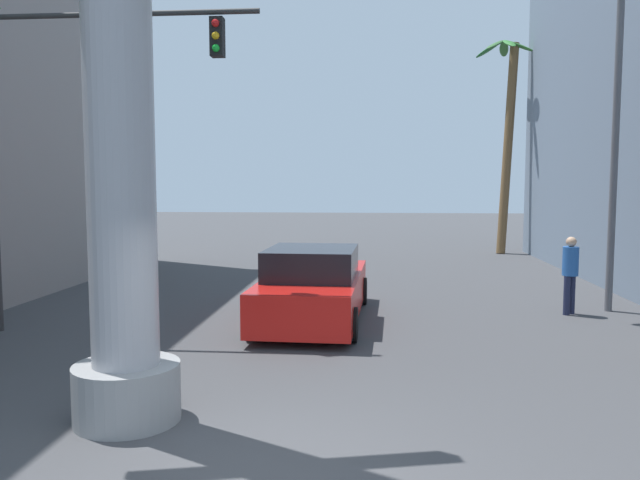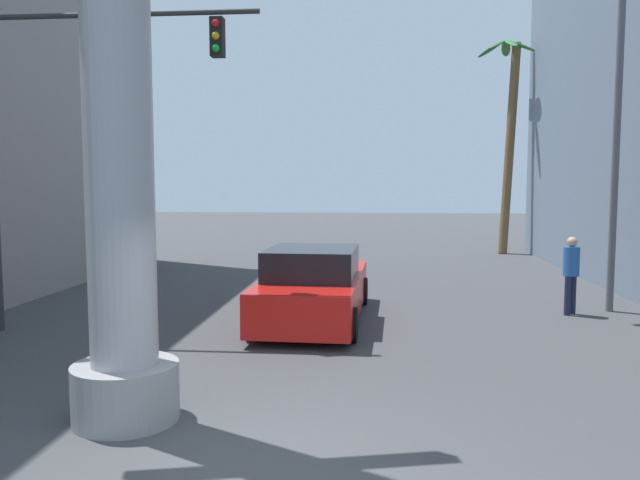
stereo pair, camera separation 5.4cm
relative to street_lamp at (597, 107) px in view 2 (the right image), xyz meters
name	(u,v)px [view 2 (the right image)]	position (x,y,z in m)	size (l,w,h in m)	color
ground_plane	(335,296)	(-5.85, 1.32, -4.53)	(91.07, 91.07, 0.00)	#424244
street_lamp	(597,107)	(0.00, 0.00, 0.00)	(2.80, 0.28, 7.47)	#59595E
traffic_light_mast	(71,108)	(-10.54, -2.97, -0.26)	(5.26, 0.32, 6.07)	#333333
car_lead	(314,287)	(-6.10, -1.54, -3.83)	(2.18, 5.16, 1.56)	black
palm_tree_far_right	(509,129)	(0.52, 11.85, 0.53)	(2.34, 2.44, 8.71)	brown
pedestrian_mid_right	(571,269)	(-0.57, -0.46, -3.53)	(0.48, 0.48, 1.71)	#1E233F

